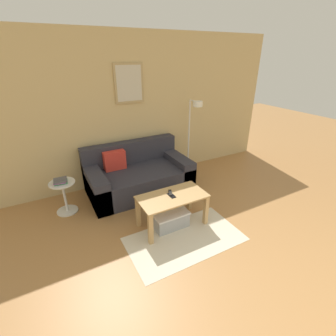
{
  "coord_description": "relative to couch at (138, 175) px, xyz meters",
  "views": [
    {
      "loc": [
        -1.61,
        -0.4,
        2.2
      ],
      "look_at": [
        -0.25,
        2.1,
        0.85
      ],
      "focal_mm": 26.0,
      "sensor_mm": 36.0,
      "label": 1
    }
  ],
  "objects": [
    {
      "name": "remote_control",
      "position": [
        0.05,
        -1.08,
        0.21
      ],
      "size": [
        0.09,
        0.15,
        0.02
      ],
      "primitive_type": "cube",
      "rotation": [
        0.0,
        0.0,
        -0.39
      ],
      "color": "black",
      "rests_on": "coffee_table"
    },
    {
      "name": "area_rug",
      "position": [
        0.04,
        -1.49,
        -0.27
      ],
      "size": [
        1.48,
        0.83,
        0.01
      ],
      "primitive_type": "cube",
      "color": "beige",
      "rests_on": "ground_plane"
    },
    {
      "name": "book_stack",
      "position": [
        -1.23,
        -0.12,
        0.26
      ],
      "size": [
        0.2,
        0.19,
        0.06
      ],
      "color": "#387F4C",
      "rests_on": "side_table"
    },
    {
      "name": "floor_lamp",
      "position": [
        1.15,
        0.06,
        0.6
      ],
      "size": [
        0.27,
        0.46,
        1.45
      ],
      "color": "white",
      "rests_on": "ground_plane"
    },
    {
      "name": "side_table",
      "position": [
        -1.21,
        -0.1,
        0.03
      ],
      "size": [
        0.37,
        0.37,
        0.5
      ],
      "color": "silver",
      "rests_on": "ground_plane"
    },
    {
      "name": "wall_back",
      "position": [
        0.27,
        0.5,
        1.01
      ],
      "size": [
        5.6,
        0.09,
        2.55
      ],
      "color": "tan",
      "rests_on": "ground_plane"
    },
    {
      "name": "storage_bin",
      "position": [
        0.0,
        -1.1,
        -0.16
      ],
      "size": [
        0.49,
        0.43,
        0.23
      ],
      "color": "#9EA3A8",
      "rests_on": "ground_plane"
    },
    {
      "name": "coffee_table",
      "position": [
        0.04,
        -1.14,
        0.09
      ],
      "size": [
        0.92,
        0.48,
        0.47
      ],
      "color": "tan",
      "rests_on": "ground_plane"
    },
    {
      "name": "couch",
      "position": [
        0.0,
        0.0,
        0.0
      ],
      "size": [
        1.72,
        0.95,
        0.79
      ],
      "color": "#2D2D38",
      "rests_on": "ground_plane"
    },
    {
      "name": "cell_phone",
      "position": [
        0.04,
        -1.13,
        0.2
      ],
      "size": [
        0.07,
        0.14,
        0.01
      ],
      "primitive_type": "cube",
      "rotation": [
        0.0,
        0.0,
        0.03
      ],
      "color": "black",
      "rests_on": "coffee_table"
    }
  ]
}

